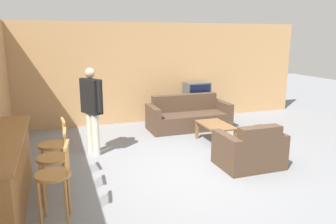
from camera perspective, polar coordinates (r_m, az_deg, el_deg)
ground_plane at (r=5.65m, az=4.67°, el=-10.35°), size 24.00×24.00×0.00m
wall_back at (r=8.68m, az=-4.96°, el=6.74°), size 9.40×0.08×2.60m
bar_counter at (r=4.85m, az=-26.58°, el=-9.55°), size 0.55×2.54×0.97m
bar_chair_near at (r=4.24m, az=-19.14°, el=-11.10°), size 0.48×0.48×1.00m
bar_chair_mid at (r=4.78m, az=-19.21°, el=-8.32°), size 0.45×0.45×1.00m
bar_chair_far at (r=5.34m, az=-19.27°, el=-6.09°), size 0.45×0.45×1.00m
couch_far at (r=8.15m, az=3.53°, el=-0.84°), size 2.02×0.85×0.82m
armchair_near at (r=5.92m, az=14.11°, el=-6.57°), size 1.06×0.81×0.80m
coffee_table at (r=7.05m, az=8.28°, el=-2.62°), size 0.55×0.93×0.42m
tv_unit at (r=9.04m, az=4.97°, el=0.31°), size 1.23×0.48×0.52m
tv at (r=8.94m, az=5.05°, el=3.55°), size 0.66×0.45×0.52m
person_by_window at (r=6.34m, az=-13.13°, el=0.90°), size 0.39×0.53×1.68m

